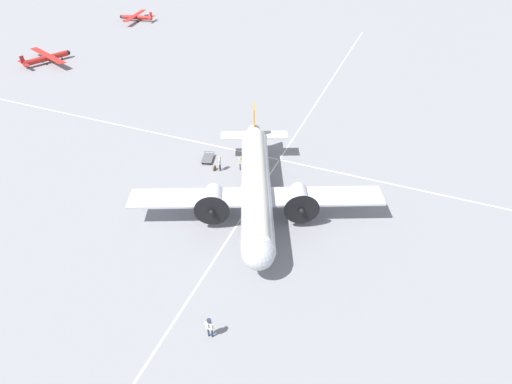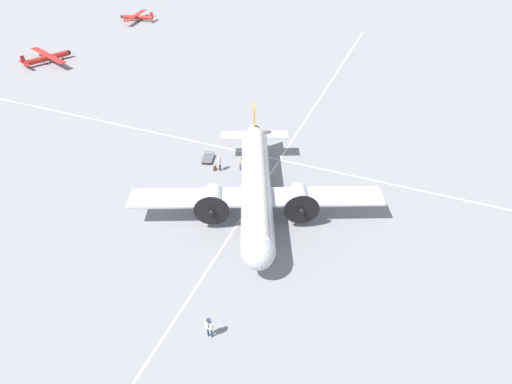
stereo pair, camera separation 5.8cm
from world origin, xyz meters
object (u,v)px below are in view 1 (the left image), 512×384
Objects in this scene: ramp_agent at (241,162)px; baggage_cart at (208,158)px; passenger_boarding at (220,162)px; crew_foreground at (210,326)px; light_aircraft_distant at (136,17)px; light_aircraft_taxiing at (47,58)px; suitcase_near_door at (214,168)px; airliner_main at (256,187)px.

baggage_cart is (-0.34, -4.16, -0.73)m from ramp_agent.
passenger_boarding reaches higher than ramp_agent.
passenger_boarding is at bearing -73.08° from crew_foreground.
light_aircraft_distant is at bearing -153.55° from baggage_cart.
light_aircraft_taxiing is (-17.21, -43.33, -0.15)m from ramp_agent.
light_aircraft_taxiing is at bearing -43.44° from crew_foreground.
passenger_boarding is 0.16× the size of light_aircraft_taxiing.
suitcase_near_door is at bearing 120.00° from light_aircraft_distant.
light_aircraft_taxiing is at bearing 146.99° from ramp_agent.
airliner_main is 6.88m from ramp_agent.
airliner_main reaches higher than suitcase_near_door.
suitcase_near_door is at bearing -92.93° from light_aircraft_taxiing.
light_aircraft_distant is (-44.62, -44.91, -0.18)m from ramp_agent.
airliner_main is 69.94m from light_aircraft_distant.
suitcase_near_door is at bearing -71.38° from crew_foreground.
airliner_main is at bearing -94.35° from light_aircraft_taxiing.
crew_foreground is 19.78m from ramp_agent.
suitcase_near_door is 0.23× the size of baggage_cart.
airliner_main reaches higher than light_aircraft_taxiing.
crew_foreground is at bearing -14.27° from airliner_main.
crew_foreground is at bearing -83.69° from ramp_agent.
light_aircraft_taxiing is (27.40, 1.59, 0.04)m from light_aircraft_distant.
ramp_agent is (-5.44, -3.90, -1.57)m from airliner_main.
crew_foreground is 21.73m from baggage_cart.
passenger_boarding is 1.02m from suitcase_near_door.
crew_foreground is 3.55× the size of suitcase_near_door.
ramp_agent is at bearing -167.57° from airliner_main.
airliner_main is 13.22× the size of ramp_agent.
passenger_boarding reaches higher than suitcase_near_door.
crew_foreground reaches higher than passenger_boarding.
light_aircraft_distant is 27.45m from light_aircraft_taxiing.
suitcase_near_door is 62.27m from light_aircraft_distant.
light_aircraft_taxiing is (-22.66, -47.23, -1.72)m from airliner_main.
airliner_main is 13.64m from crew_foreground.
suitcase_near_door is at bearing -168.77° from ramp_agent.
crew_foreground is at bearing 11.72° from baggage_cart.
passenger_boarding is (-4.57, -5.97, -1.50)m from airliner_main.
suitcase_near_door is at bearing -82.28° from passenger_boarding.
airliner_main is at bearing 38.14° from baggage_cart.
crew_foreground is at bearing 10.89° from passenger_boarding.
baggage_cart is 0.21× the size of light_aircraft_taxiing.
crew_foreground reaches higher than suitcase_near_door.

